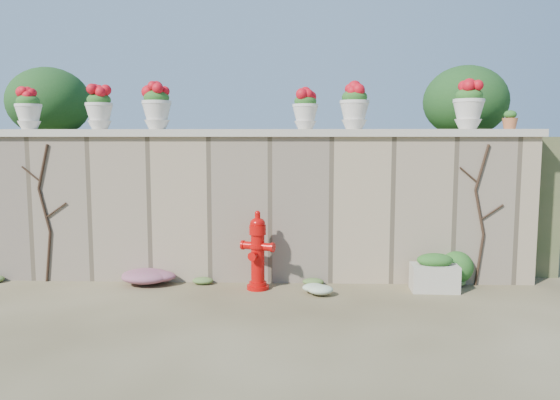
{
  "coord_description": "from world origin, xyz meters",
  "views": [
    {
      "loc": [
        0.79,
        -5.71,
        1.99
      ],
      "look_at": [
        0.56,
        1.4,
        1.17
      ],
      "focal_mm": 35.0,
      "sensor_mm": 36.0,
      "label": 1
    }
  ],
  "objects_px": {
    "planter_box": "(434,274)",
    "terracotta_pot": "(510,121)",
    "urn_pot_0": "(28,109)",
    "fire_hydrant": "(258,250)"
  },
  "relations": [
    {
      "from": "planter_box",
      "to": "terracotta_pot",
      "type": "distance_m",
      "value": 2.31
    },
    {
      "from": "urn_pot_0",
      "to": "terracotta_pot",
      "type": "height_order",
      "value": "urn_pot_0"
    },
    {
      "from": "fire_hydrant",
      "to": "urn_pot_0",
      "type": "distance_m",
      "value": 3.74
    },
    {
      "from": "fire_hydrant",
      "to": "terracotta_pot",
      "type": "height_order",
      "value": "terracotta_pot"
    },
    {
      "from": "fire_hydrant",
      "to": "planter_box",
      "type": "relative_size",
      "value": 1.7
    },
    {
      "from": "urn_pot_0",
      "to": "terracotta_pot",
      "type": "distance_m",
      "value": 6.59
    },
    {
      "from": "planter_box",
      "to": "terracotta_pot",
      "type": "bearing_deg",
      "value": 27.75
    },
    {
      "from": "urn_pot_0",
      "to": "terracotta_pot",
      "type": "relative_size",
      "value": 2.29
    },
    {
      "from": "urn_pot_0",
      "to": "terracotta_pot",
      "type": "xyz_separation_m",
      "value": [
        6.58,
        0.0,
        -0.16
      ]
    },
    {
      "from": "fire_hydrant",
      "to": "planter_box",
      "type": "height_order",
      "value": "fire_hydrant"
    }
  ]
}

